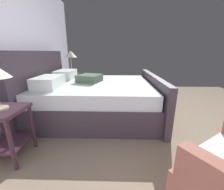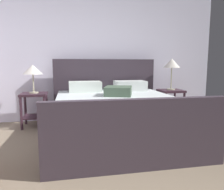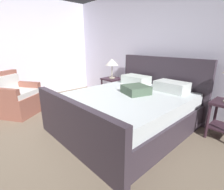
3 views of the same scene
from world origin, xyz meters
name	(u,v)px [view 2 (image 2 of 3)]	position (x,y,z in m)	size (l,w,h in m)	color
wall_back	(84,54)	(0.00, 2.69, 1.31)	(5.44, 0.12, 2.63)	silver
bed	(116,114)	(0.37, 1.42, 0.35)	(1.96, 2.24, 1.20)	#392F39
nightstand_right	(170,100)	(1.66, 2.22, 0.40)	(0.44, 0.44, 0.60)	#35202A
table_lamp_right	(172,64)	(1.66, 2.22, 1.11)	(0.33, 0.33, 0.61)	#B7B293
nightstand_left	(34,104)	(-0.93, 2.23, 0.40)	(0.44, 0.44, 0.60)	#35202A
table_lamp_left	(33,70)	(-0.93, 2.23, 1.00)	(0.33, 0.33, 0.49)	#B7B293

